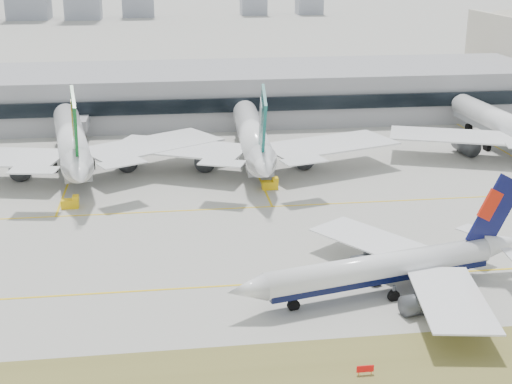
{
  "coord_description": "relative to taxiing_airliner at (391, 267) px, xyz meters",
  "views": [
    {
      "loc": [
        -10.11,
        -106.23,
        50.6
      ],
      "look_at": [
        6.52,
        18.0,
        7.5
      ],
      "focal_mm": 50.0,
      "sensor_mm": 36.0,
      "label": 1
    }
  ],
  "objects": [
    {
      "name": "ground",
      "position": [
        -23.59,
        10.41,
        -4.2
      ],
      "size": [
        3000.0,
        3000.0,
        0.0
      ],
      "primitive_type": "plane",
      "color": "#A8A69D",
      "rests_on": "ground"
    },
    {
      "name": "hold_sign_right",
      "position": [
        -10.02,
        -21.59,
        -3.32
      ],
      "size": [
        2.2,
        0.15,
        1.35
      ],
      "color": "red",
      "rests_on": "ground"
    },
    {
      "name": "taxiing_airliner",
      "position": [
        0.0,
        0.0,
        0.0
      ],
      "size": [
        51.3,
        43.92,
        17.41
      ],
      "rotation": [
        0.0,
        0.0,
        3.37
      ],
      "color": "white",
      "rests_on": "ground"
    },
    {
      "name": "widebody_cathay",
      "position": [
        -12.22,
        69.99,
        2.46
      ],
      "size": [
        70.24,
        68.71,
        25.05
      ],
      "rotation": [
        0.0,
        0.0,
        1.52
      ],
      "color": "white",
      "rests_on": "ground"
    },
    {
      "name": "widebody_eva",
      "position": [
        -55.21,
        71.22,
        2.59
      ],
      "size": [
        70.71,
        69.93,
        25.52
      ],
      "rotation": [
        0.0,
        0.0,
        1.73
      ],
      "color": "white",
      "rests_on": "ground"
    },
    {
      "name": "terminal",
      "position": [
        -23.59,
        125.25,
        3.3
      ],
      "size": [
        280.0,
        43.1,
        15.0
      ],
      "color": "gray",
      "rests_on": "ground"
    },
    {
      "name": "gse_c",
      "position": [
        -10.68,
        51.72,
        -3.15
      ],
      "size": [
        3.55,
        2.0,
        2.6
      ],
      "color": "yellow",
      "rests_on": "ground"
    },
    {
      "name": "gse_b",
      "position": [
        -53.14,
        45.19,
        -3.15
      ],
      "size": [
        3.55,
        2.0,
        2.6
      ],
      "color": "yellow",
      "rests_on": "ground"
    },
    {
      "name": "widebody_china_air",
      "position": [
        54.73,
        74.57,
        2.15
      ],
      "size": [
        66.94,
        65.41,
        23.87
      ],
      "rotation": [
        0.0,
        0.0,
        1.61
      ],
      "color": "white",
      "rests_on": "ground"
    }
  ]
}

